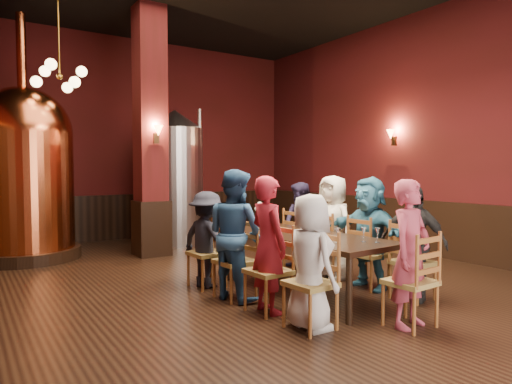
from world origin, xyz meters
TOP-DOWN VIEW (x-y plane):
  - room at (0.00, 0.00)m, footprint 10.00×10.02m
  - wainscot_right at (3.96, 0.00)m, footprint 0.08×9.90m
  - wainscot_back at (0.00, 4.96)m, footprint 7.90×0.08m
  - column at (-0.30, 2.80)m, footprint 0.58×0.58m
  - pendant_cluster at (-1.80, 2.90)m, footprint 0.90×0.90m
  - sconce_wall at (3.90, 0.80)m, footprint 0.20×0.20m
  - sconce_column at (-0.30, 2.50)m, footprint 0.20×0.20m
  - dining_table at (0.44, -0.72)m, footprint 1.15×2.46m
  - chair_0 at (-0.34, -1.78)m, footprint 0.49×0.49m
  - person_0 at (-0.34, -1.78)m, footprint 0.47×0.68m
  - chair_1 at (-0.38, -1.11)m, footprint 0.49×0.49m
  - person_1 at (-0.38, -1.11)m, footprint 0.37×0.56m
  - chair_2 at (-0.43, -0.45)m, footprint 0.49×0.49m
  - person_2 at (-0.43, -0.45)m, footprint 0.56×0.84m
  - chair_3 at (-0.47, 0.22)m, footprint 0.49×0.49m
  - person_3 at (-0.47, 0.22)m, footprint 0.72×0.94m
  - chair_4 at (1.36, -1.67)m, footprint 0.49×0.49m
  - person_4 at (1.36, -1.67)m, footprint 0.58×0.88m
  - chair_5 at (1.31, -1.00)m, footprint 0.49×0.49m
  - person_5 at (1.31, -1.00)m, footprint 0.44×1.38m
  - chair_6 at (1.27, -0.34)m, footprint 0.49×0.49m
  - person_6 at (1.27, -0.34)m, footprint 0.52×0.76m
  - chair_7 at (1.23, 0.33)m, footprint 0.49×0.49m
  - person_7 at (1.23, 0.33)m, footprint 0.40×0.70m
  - chair_8 at (0.54, -2.27)m, footprint 0.49×0.49m
  - person_8 at (0.54, -2.27)m, footprint 0.60×0.45m
  - copper_kettle at (-2.28, 3.60)m, footprint 1.84×1.84m
  - steel_vessel at (0.56, 3.71)m, footprint 1.22×1.22m
  - rose_vase at (0.47, 0.28)m, footprint 0.21×0.21m
  - wine_glass_0 at (0.54, -0.78)m, footprint 0.07×0.07m
  - wine_glass_1 at (0.33, -1.45)m, footprint 0.07×0.07m
  - wine_glass_2 at (0.19, -0.09)m, footprint 0.07×0.07m
  - wine_glass_3 at (0.71, -0.31)m, footprint 0.07×0.07m
  - wine_glass_4 at (0.28, -0.05)m, footprint 0.07×0.07m
  - wine_glass_5 at (0.72, -1.68)m, footprint 0.07×0.07m
  - wine_glass_6 at (0.63, -1.56)m, footprint 0.07×0.07m
  - wine_glass_7 at (0.31, -1.16)m, footprint 0.07×0.07m

SIDE VIEW (x-z plane):
  - chair_0 at x=-0.34m, z-range 0.00..0.92m
  - chair_1 at x=-0.38m, z-range 0.00..0.92m
  - chair_2 at x=-0.43m, z-range 0.00..0.92m
  - chair_3 at x=-0.47m, z-range 0.00..0.92m
  - chair_4 at x=1.36m, z-range 0.00..0.92m
  - chair_5 at x=1.31m, z-range 0.00..0.92m
  - chair_6 at x=1.27m, z-range 0.00..0.92m
  - chair_7 at x=1.23m, z-range 0.00..0.92m
  - chair_8 at x=0.54m, z-range 0.00..0.92m
  - wainscot_right at x=3.96m, z-range 0.00..1.00m
  - wainscot_back at x=0.00m, z-range 0.00..1.00m
  - person_3 at x=-0.47m, z-range 0.00..1.28m
  - person_0 at x=-0.34m, z-range 0.00..1.34m
  - person_7 at x=1.23m, z-range 0.00..1.37m
  - dining_table at x=0.44m, z-range 0.31..1.06m
  - person_4 at x=1.36m, z-range 0.00..1.39m
  - person_8 at x=0.54m, z-range 0.00..1.48m
  - person_5 at x=1.31m, z-range 0.00..1.49m
  - person_6 at x=1.27m, z-range 0.00..1.49m
  - person_1 at x=-0.38m, z-range 0.00..1.51m
  - person_2 at x=-0.43m, z-range 0.00..1.58m
  - wine_glass_0 at x=0.54m, z-range 0.75..0.92m
  - wine_glass_1 at x=0.33m, z-range 0.75..0.92m
  - wine_glass_2 at x=0.19m, z-range 0.75..0.92m
  - wine_glass_3 at x=0.71m, z-range 0.75..0.92m
  - wine_glass_4 at x=0.28m, z-range 0.75..0.92m
  - wine_glass_5 at x=0.72m, z-range 0.75..0.92m
  - wine_glass_6 at x=0.63m, z-range 0.75..0.92m
  - wine_glass_7 at x=0.31m, z-range 0.75..0.92m
  - rose_vase at x=0.47m, z-range 0.81..1.16m
  - steel_vessel at x=0.56m, z-range 0.00..2.81m
  - copper_kettle at x=-2.28m, z-range -0.57..3.66m
  - sconce_wall at x=3.90m, z-range 2.02..2.38m
  - sconce_column at x=-0.30m, z-range 2.02..2.38m
  - room at x=0.00m, z-range 0.00..4.50m
  - column at x=-0.30m, z-range 0.00..4.50m
  - pendant_cluster at x=-1.80m, z-range 2.25..3.95m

